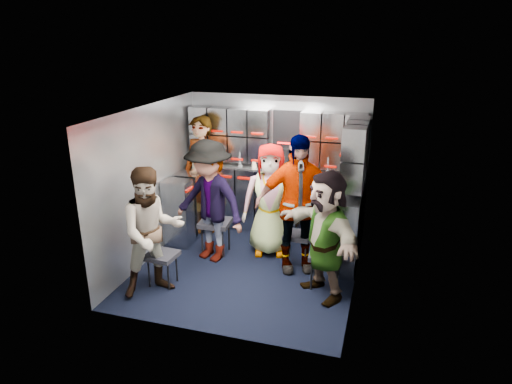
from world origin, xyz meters
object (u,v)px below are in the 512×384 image
(jump_seat_center, at_px, (273,222))
(jump_seat_near_left, at_px, (162,257))
(jump_seat_mid_left, at_px, (215,224))
(attendant_arc_b, at_px, (209,201))
(attendant_arc_c, at_px, (270,200))
(attendant_arc_e, at_px, (325,235))
(jump_seat_mid_right, at_px, (298,237))
(attendant_arc_d, at_px, (296,204))
(attendant_standing, at_px, (202,175))
(attendant_arc_a, at_px, (152,232))
(jump_seat_near_right, at_px, (326,256))

(jump_seat_center, bearing_deg, jump_seat_near_left, -126.20)
(jump_seat_mid_left, bearing_deg, jump_seat_near_left, -107.13)
(jump_seat_mid_left, distance_m, attendant_arc_b, 0.45)
(jump_seat_mid_left, height_order, attendant_arc_b, attendant_arc_b)
(attendant_arc_c, bearing_deg, attendant_arc_e, -58.03)
(attendant_arc_b, bearing_deg, jump_seat_mid_right, 29.00)
(attendant_arc_b, relative_size, attendant_arc_d, 0.93)
(jump_seat_mid_right, bearing_deg, attendant_standing, 159.13)
(attendant_arc_d, height_order, attendant_arc_e, attendant_arc_d)
(attendant_standing, relative_size, attendant_arc_a, 1.16)
(jump_seat_near_right, distance_m, attendant_arc_d, 0.76)
(attendant_arc_d, bearing_deg, jump_seat_center, 105.96)
(jump_seat_near_left, height_order, jump_seat_center, jump_seat_center)
(jump_seat_near_right, distance_m, attendant_standing, 2.46)
(jump_seat_mid_right, bearing_deg, attendant_arc_a, -140.23)
(attendant_arc_d, bearing_deg, attendant_arc_e, -72.87)
(jump_seat_mid_left, distance_m, jump_seat_mid_right, 1.18)
(jump_seat_mid_left, bearing_deg, attendant_arc_b, -90.00)
(jump_seat_near_left, bearing_deg, jump_seat_near_right, 14.86)
(jump_seat_mid_left, bearing_deg, attendant_arc_e, -22.42)
(jump_seat_near_right, bearing_deg, attendant_arc_a, -160.30)
(attendant_arc_d, bearing_deg, jump_seat_near_right, -61.37)
(jump_seat_center, bearing_deg, attendant_standing, 167.87)
(jump_seat_mid_right, xyz_separation_m, attendant_arc_d, (-0.00, -0.18, 0.54))
(jump_seat_mid_right, distance_m, attendant_arc_b, 1.29)
(jump_seat_near_right, bearing_deg, attendant_arc_c, 140.86)
(attendant_arc_a, xyz_separation_m, attendant_arc_d, (1.48, 1.06, 0.12))
(jump_seat_mid_right, distance_m, jump_seat_near_right, 0.71)
(jump_seat_mid_left, distance_m, attendant_arc_d, 1.27)
(attendant_standing, relative_size, attendant_arc_b, 1.09)
(jump_seat_near_right, distance_m, attendant_arc_c, 1.22)
(jump_seat_near_right, bearing_deg, jump_seat_mid_right, 130.03)
(attendant_arc_e, bearing_deg, attendant_arc_b, -149.92)
(attendant_arc_c, bearing_deg, jump_seat_center, 77.38)
(attendant_arc_a, relative_size, attendant_arc_c, 0.99)
(jump_seat_center, height_order, attendant_arc_d, attendant_arc_d)
(jump_seat_center, distance_m, jump_seat_mid_right, 0.58)
(jump_seat_mid_left, xyz_separation_m, attendant_arc_a, (-0.31, -1.19, 0.35))
(attendant_arc_a, relative_size, attendant_arc_d, 0.86)
(attendant_standing, xyz_separation_m, attendant_arc_b, (0.47, -0.86, -0.07))
(jump_seat_near_left, distance_m, jump_seat_center, 1.77)
(jump_seat_near_left, distance_m, jump_seat_near_right, 2.01)
(attendant_arc_c, height_order, attendant_arc_d, attendant_arc_d)
(jump_seat_mid_right, distance_m, attendant_arc_a, 1.98)
(jump_seat_near_right, relative_size, attendant_standing, 0.25)
(attendant_arc_e, bearing_deg, jump_seat_near_right, 136.89)
(jump_seat_mid_right, height_order, attendant_standing, attendant_standing)
(attendant_standing, bearing_deg, attendant_arc_c, -2.15)
(jump_seat_mid_left, xyz_separation_m, attendant_standing, (-0.47, 0.68, 0.48))
(attendant_arc_a, distance_m, attendant_arc_b, 1.06)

